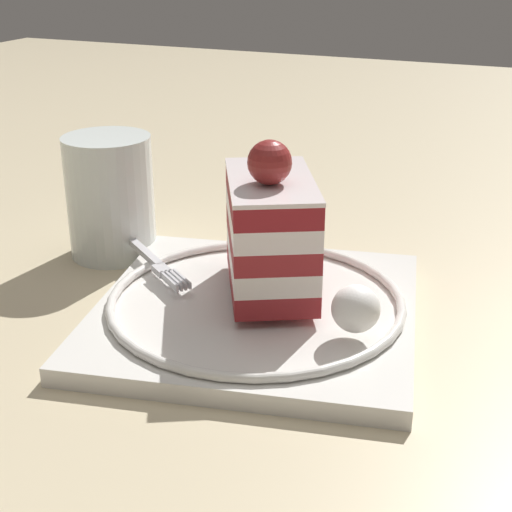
{
  "coord_description": "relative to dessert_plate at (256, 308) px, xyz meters",
  "views": [
    {
      "loc": [
        -0.44,
        -0.16,
        0.25
      ],
      "look_at": [
        -0.01,
        0.03,
        0.05
      ],
      "focal_mm": 52.62,
      "sensor_mm": 36.0,
      "label": 1
    }
  ],
  "objects": [
    {
      "name": "drink_glass_far",
      "position": [
        0.07,
        0.16,
        0.04
      ],
      "size": [
        0.07,
        0.07,
        0.1
      ],
      "color": "white",
      "rests_on": "ground_plane"
    },
    {
      "name": "ground_plane",
      "position": [
        0.01,
        -0.03,
        -0.01
      ],
      "size": [
        2.4,
        2.4,
        0.0
      ],
      "primitive_type": "plane",
      "color": "beige"
    },
    {
      "name": "whipped_cream_dollop",
      "position": [
        -0.02,
        -0.08,
        0.03
      ],
      "size": [
        0.03,
        0.03,
        0.03
      ],
      "primitive_type": "ellipsoid",
      "color": "white",
      "rests_on": "dessert_plate"
    },
    {
      "name": "cake_slice",
      "position": [
        0.02,
        -0.0,
        0.05
      ],
      "size": [
        0.12,
        0.1,
        0.11
      ],
      "color": "maroon",
      "rests_on": "dessert_plate"
    },
    {
      "name": "fork",
      "position": [
        0.02,
        0.1,
        0.01
      ],
      "size": [
        0.08,
        0.1,
        0.0
      ],
      "color": "silver",
      "rests_on": "dessert_plate"
    },
    {
      "name": "dessert_plate",
      "position": [
        0.0,
        0.0,
        0.0
      ],
      "size": [
        0.26,
        0.26,
        0.02
      ],
      "color": "white",
      "rests_on": "ground_plane"
    }
  ]
}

